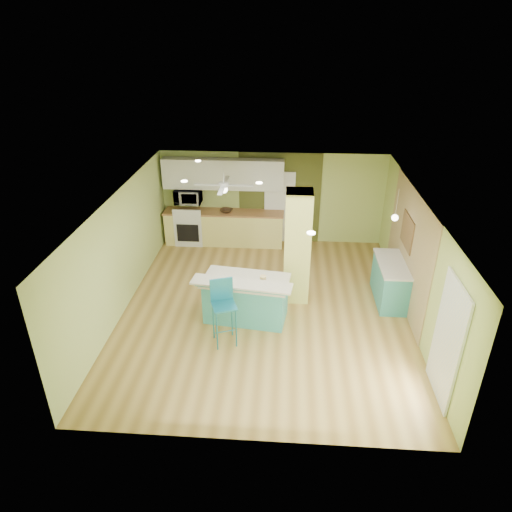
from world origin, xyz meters
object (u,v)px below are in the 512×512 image
(side_counter, at_px, (390,282))
(canister, at_px, (263,279))
(bar_stool, at_px, (223,302))
(fruit_bowl, at_px, (226,211))
(peninsula, at_px, (246,298))

(side_counter, xyz_separation_m, canister, (-2.72, -1.01, 0.53))
(bar_stool, distance_m, fruit_bowl, 4.34)
(peninsula, distance_m, side_counter, 3.21)
(peninsula, bearing_deg, bar_stool, -107.19)
(bar_stool, xyz_separation_m, side_counter, (3.43, 1.69, -0.41))
(peninsula, distance_m, bar_stool, 0.93)
(bar_stool, height_order, fruit_bowl, bar_stool)
(bar_stool, xyz_separation_m, canister, (0.71, 0.67, 0.11))
(bar_stool, xyz_separation_m, fruit_bowl, (-0.49, 4.31, 0.11))
(side_counter, height_order, canister, canister)
(fruit_bowl, bearing_deg, peninsula, -76.60)
(peninsula, distance_m, canister, 0.62)
(canister, bearing_deg, fruit_bowl, 108.26)
(side_counter, bearing_deg, fruit_bowl, 146.24)
(peninsula, height_order, fruit_bowl, peninsula)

